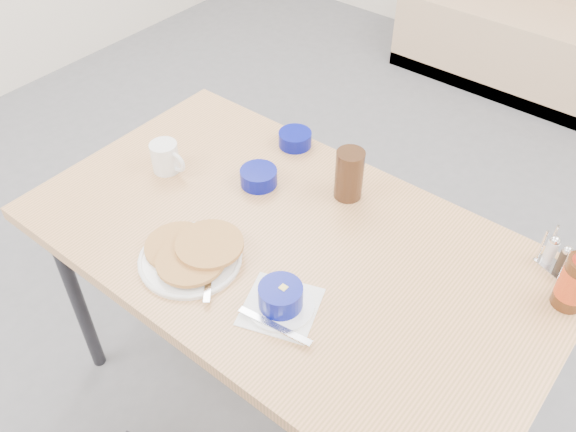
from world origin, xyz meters
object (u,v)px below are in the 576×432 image
Objects in this scene: dining_table at (288,257)px; creamer_bowl at (295,139)px; butter_bowl at (259,177)px; condiment_caddy at (557,257)px; grits_setting at (281,299)px; amber_tumbler at (349,174)px; pancake_plate at (192,254)px; coffee_mug at (166,157)px.

creamer_bowl is at bearing 125.86° from dining_table.
butter_bowl is 1.03× the size of condiment_caddy.
creamer_bowl is (-0.37, 0.52, -0.01)m from grits_setting.
grits_setting is at bearing -42.96° from butter_bowl.
butter_bowl is (0.03, -0.21, 0.00)m from creamer_bowl.
grits_setting is at bearing -76.01° from amber_tumbler.
amber_tumbler reaches higher than pancake_plate.
coffee_mug is (-0.32, 0.21, 0.03)m from pancake_plate.
coffee_mug reaches higher than butter_bowl.
grits_setting reaches higher than dining_table.
pancake_plate is at bearing -79.01° from butter_bowl.
condiment_caddy reaches higher than creamer_bowl.
creamer_bowl is at bearing 160.29° from amber_tumbler.
dining_table is 5.09× the size of pancake_plate.
creamer_bowl is at bearing 56.80° from coffee_mug.
butter_bowl is at bearing -143.53° from condiment_caddy.
butter_bowl is (-0.34, 0.31, -0.01)m from grits_setting.
grits_setting is 1.57× the size of amber_tumbler.
amber_tumbler is (0.23, 0.12, 0.05)m from butter_bowl.
coffee_mug is at bearing -154.38° from butter_bowl.
condiment_caddy is at bearing 30.68° from dining_table.
grits_setting reaches higher than pancake_plate.
creamer_bowl is at bearing 100.29° from pancake_plate.
pancake_plate is 0.90m from condiment_caddy.
amber_tumbler is at bearing -19.71° from creamer_bowl.
dining_table is 0.28m from amber_tumbler.
grits_setting reaches higher than creamer_bowl.
coffee_mug is at bearing 161.92° from grits_setting.
pancake_plate is 0.55m from creamer_bowl.
grits_setting is at bearing -18.08° from coffee_mug.
butter_bowl is at bearing -152.75° from amber_tumbler.
grits_setting is at bearing -109.20° from condiment_caddy.
condiment_caddy is at bearing 0.00° from creamer_bowl.
butter_bowl is at bearing 148.80° from dining_table.
amber_tumbler is at bearing 27.25° from butter_bowl.
pancake_plate is 2.69× the size of creamer_bowl.
grits_setting is 2.20× the size of butter_bowl.
dining_table is 0.48m from coffee_mug.
condiment_caddy is at bearing 49.44° from grits_setting.
pancake_plate is at bearing -175.70° from grits_setting.
pancake_plate is 0.34m from butter_bowl.
dining_table is 0.26m from pancake_plate.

